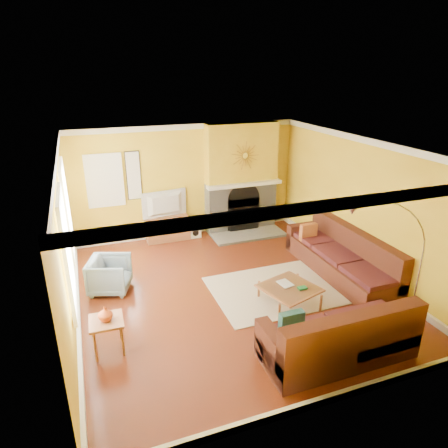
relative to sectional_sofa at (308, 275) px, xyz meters
name	(u,v)px	position (x,y,z in m)	size (l,w,h in m)	color
floor	(231,290)	(-1.21, 0.72, -0.46)	(5.50, 6.00, 0.02)	maroon
ceiling	(232,146)	(-1.21, 0.72, 2.26)	(5.50, 6.00, 0.02)	white
wall_back	(186,181)	(-1.21, 3.73, 0.90)	(5.50, 0.02, 2.70)	yellow
wall_front	(329,316)	(-1.21, -2.29, 0.90)	(5.50, 0.02, 2.70)	yellow
wall_left	(64,246)	(-3.97, 0.72, 0.90)	(0.02, 6.00, 2.70)	yellow
wall_right	(360,206)	(1.55, 0.72, 0.90)	(0.02, 6.00, 2.70)	yellow
baseboard	(231,287)	(-1.21, 0.72, -0.39)	(5.50, 6.00, 0.12)	white
crown_molding	(231,150)	(-1.21, 0.72, 2.19)	(5.50, 6.00, 0.12)	white
window_left_near	(66,210)	(-3.93, 2.02, 1.05)	(0.06, 1.22, 1.72)	white
window_left_far	(66,252)	(-3.93, 0.12, 1.05)	(0.06, 1.22, 1.72)	white
window_back	(105,181)	(-3.11, 3.68, 1.10)	(0.82, 0.06, 1.22)	white
wall_art	(134,176)	(-2.46, 3.69, 1.15)	(0.34, 0.04, 1.14)	white
fireplace	(241,178)	(0.14, 3.52, 0.90)	(1.80, 0.40, 2.70)	gray
mantel	(245,184)	(0.14, 3.28, 0.80)	(1.92, 0.22, 0.08)	white
hearth	(249,235)	(0.14, 2.97, -0.42)	(1.80, 0.70, 0.06)	gray
sunburst	(245,156)	(0.14, 3.29, 1.50)	(0.70, 0.04, 0.70)	olive
rug	(277,289)	(-0.39, 0.42, -0.44)	(2.40, 1.80, 0.02)	beige
sectional_sofa	(308,275)	(0.00, 0.00, 0.00)	(3.08, 3.96, 0.90)	#51241A
coffee_table	(289,296)	(-0.42, -0.09, -0.28)	(0.88, 0.88, 0.35)	white
media_console	(167,228)	(-1.79, 3.49, -0.17)	(1.03, 0.47, 0.57)	#9B5D38
tv	(166,205)	(-1.79, 3.49, 0.43)	(1.10, 0.14, 0.63)	black
subwoofer	(194,231)	(-1.14, 3.43, -0.30)	(0.29, 0.29, 0.29)	white
armchair	(110,275)	(-3.32, 1.48, -0.12)	(0.70, 0.72, 0.66)	slate
side_table	(108,335)	(-3.52, -0.27, -0.19)	(0.48, 0.48, 0.53)	#9B5D38
vase	(105,314)	(-3.52, -0.27, 0.19)	(0.21, 0.21, 0.22)	#CA4C1C
book	(280,285)	(-0.56, 0.00, -0.09)	(0.21, 0.28, 0.03)	white
arc_lamp	(387,273)	(0.36, -1.44, 0.71)	(1.46, 0.36, 2.32)	silver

